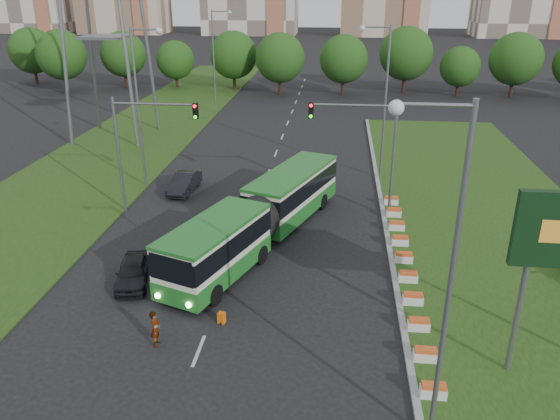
# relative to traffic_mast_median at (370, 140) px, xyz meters

# --- Properties ---
(ground) EXTENTS (360.00, 360.00, 0.00)m
(ground) POSITION_rel_traffic_mast_median_xyz_m (-4.78, -10.00, -5.35)
(ground) COLOR black
(ground) RESTS_ON ground
(grass_median) EXTENTS (14.00, 60.00, 0.15)m
(grass_median) POSITION_rel_traffic_mast_median_xyz_m (8.22, -2.00, -5.27)
(grass_median) COLOR #204212
(grass_median) RESTS_ON ground
(median_kerb) EXTENTS (0.30, 60.00, 0.18)m
(median_kerb) POSITION_rel_traffic_mast_median_xyz_m (1.27, -2.00, -5.26)
(median_kerb) COLOR gray
(median_kerb) RESTS_ON ground
(left_verge) EXTENTS (12.00, 110.00, 0.10)m
(left_verge) POSITION_rel_traffic_mast_median_xyz_m (-22.78, 15.00, -5.30)
(left_verge) COLOR #204212
(left_verge) RESTS_ON ground
(lane_markings) EXTENTS (0.20, 100.00, 0.01)m
(lane_markings) POSITION_rel_traffic_mast_median_xyz_m (-7.78, 10.00, -5.35)
(lane_markings) COLOR #B5B4AD
(lane_markings) RESTS_ON ground
(flower_planters) EXTENTS (1.10, 20.30, 0.60)m
(flower_planters) POSITION_rel_traffic_mast_median_xyz_m (1.92, -8.10, -4.90)
(flower_planters) COLOR white
(flower_planters) RESTS_ON grass_median
(traffic_mast_median) EXTENTS (5.76, 0.32, 8.00)m
(traffic_mast_median) POSITION_rel_traffic_mast_median_xyz_m (0.00, 0.00, 0.00)
(traffic_mast_median) COLOR slate
(traffic_mast_median) RESTS_ON ground
(traffic_mast_left) EXTENTS (5.76, 0.32, 8.00)m
(traffic_mast_left) POSITION_rel_traffic_mast_median_xyz_m (-15.16, -1.00, 0.00)
(traffic_mast_left) COLOR slate
(traffic_mast_left) RESTS_ON ground
(street_lamps) EXTENTS (36.00, 60.00, 12.00)m
(street_lamps) POSITION_rel_traffic_mast_median_xyz_m (-7.78, 0.00, 0.65)
(street_lamps) COLOR slate
(street_lamps) RESTS_ON ground
(tree_line) EXTENTS (120.00, 8.00, 9.00)m
(tree_line) POSITION_rel_traffic_mast_median_xyz_m (5.22, 45.00, -0.85)
(tree_line) COLOR #1F4C14
(tree_line) RESTS_ON ground
(articulated_bus) EXTENTS (2.77, 17.74, 2.92)m
(articulated_bus) POSITION_rel_traffic_mast_median_xyz_m (-6.78, -4.98, -3.56)
(articulated_bus) COLOR silver
(articulated_bus) RESTS_ON ground
(car_left_near) EXTENTS (2.44, 4.26, 1.37)m
(car_left_near) POSITION_rel_traffic_mast_median_xyz_m (-12.63, -10.65, -4.67)
(car_left_near) COLOR black
(car_left_near) RESTS_ON ground
(car_left_far) EXTENTS (1.78, 4.43, 1.43)m
(car_left_far) POSITION_rel_traffic_mast_median_xyz_m (-13.61, 3.15, -4.63)
(car_left_far) COLOR black
(car_left_far) RESTS_ON ground
(pedestrian) EXTENTS (0.42, 0.63, 1.70)m
(pedestrian) POSITION_rel_traffic_mast_median_xyz_m (-9.74, -15.75, -4.50)
(pedestrian) COLOR gray
(pedestrian) RESTS_ON ground
(shopping_trolley) EXTENTS (0.33, 0.34, 0.56)m
(shopping_trolley) POSITION_rel_traffic_mast_median_xyz_m (-7.21, -13.80, -5.07)
(shopping_trolley) COLOR orange
(shopping_trolley) RESTS_ON ground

